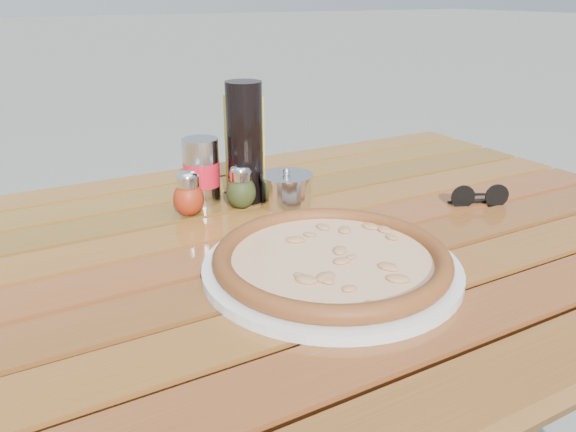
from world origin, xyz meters
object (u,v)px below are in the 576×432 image
dark_bottle (245,143)px  oregano_shaker (241,188)px  pepper_shaker (188,194)px  parmesan_tin (286,189)px  plate (331,267)px  soda_can (201,171)px  olive_oil_cruet (245,146)px  sunglasses (479,197)px  table (294,279)px  pizza (332,257)px

dark_bottle → oregano_shaker: bearing=-127.4°
pepper_shaker → parmesan_tin: pepper_shaker is taller
pepper_shaker → plate: bearing=-72.0°
soda_can → olive_oil_cruet: bearing=-1.7°
pepper_shaker → dark_bottle: bearing=10.5°
olive_oil_cruet → sunglasses: (0.35, -0.26, -0.08)m
dark_bottle → table: bearing=-92.6°
olive_oil_cruet → sunglasses: olive_oil_cruet is taller
olive_oil_cruet → soda_can: bearing=178.3°
oregano_shaker → parmesan_tin: oregano_shaker is taller
table → sunglasses: 0.38m
plate → pepper_shaker: size_ratio=4.39×
olive_oil_cruet → table: bearing=-95.3°
soda_can → parmesan_tin: size_ratio=1.15×
olive_oil_cruet → dark_bottle: bearing=-113.2°
oregano_shaker → soda_can: bearing=127.3°
pepper_shaker → sunglasses: 0.53m
plate → oregano_shaker: size_ratio=4.39×
oregano_shaker → olive_oil_cruet: (0.04, 0.06, 0.06)m
pizza → olive_oil_cruet: (0.03, 0.35, 0.07)m
oregano_shaker → soda_can: (-0.05, 0.06, 0.02)m
pizza → soda_can: (-0.05, 0.36, 0.04)m
pizza → dark_bottle: (0.02, 0.33, 0.09)m
pizza → pepper_shaker: (-0.10, 0.30, 0.02)m
dark_bottle → soda_can: bearing=158.2°
pizza → soda_can: size_ratio=3.02×
soda_can → olive_oil_cruet: olive_oil_cruet is taller
table → sunglasses: sunglasses is taller
soda_can → olive_oil_cruet: size_ratio=0.57×
dark_bottle → soda_can: (-0.08, 0.03, -0.05)m
parmesan_tin → dark_bottle: bearing=129.5°
oregano_shaker → plate: bearing=-89.3°
sunglasses → dark_bottle: bearing=170.8°
dark_bottle → soda_can: size_ratio=1.83×
pizza → oregano_shaker: 0.29m
table → pepper_shaker: (-0.11, 0.17, 0.11)m
oregano_shaker → dark_bottle: dark_bottle is taller
table → olive_oil_cruet: bearing=84.7°
pizza → table: bearing=84.0°
plate → sunglasses: (0.38, 0.09, 0.01)m
soda_can → sunglasses: (0.44, -0.27, -0.04)m
oregano_shaker → sunglasses: size_ratio=0.75×
oregano_shaker → soda_can: size_ratio=0.68×
pizza → pepper_shaker: bearing=108.0°
table → sunglasses: size_ratio=12.87×
plate → soda_can: soda_can is taller
soda_can → olive_oil_cruet: (0.09, -0.00, 0.04)m
oregano_shaker → olive_oil_cruet: 0.09m
sunglasses → soda_can: bearing=172.6°
dark_bottle → parmesan_tin: size_ratio=2.10×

